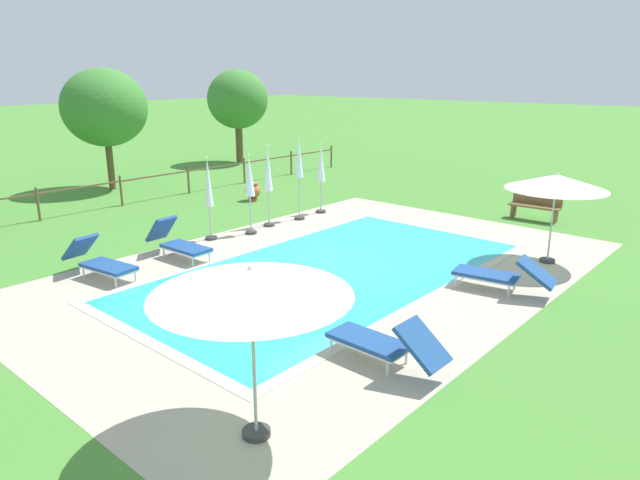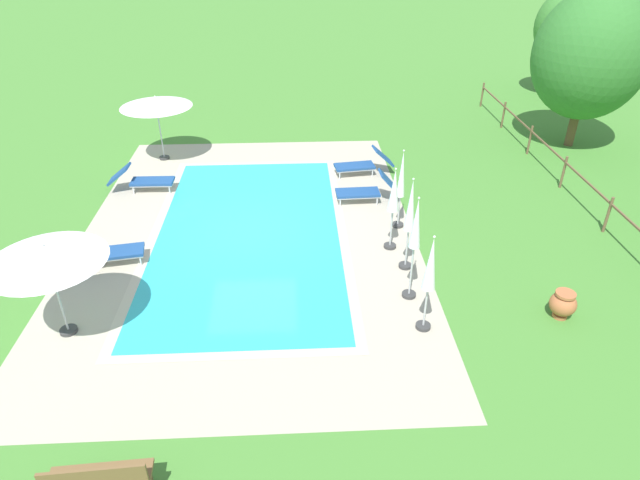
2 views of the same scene
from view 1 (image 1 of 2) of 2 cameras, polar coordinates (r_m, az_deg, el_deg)
The scene contains 20 objects.
ground_plane at distance 13.10m, azimuth 1.12°, elevation -3.10°, with size 160.00×160.00×0.00m, color #478433.
pool_deck_paving at distance 13.09m, azimuth 1.12°, elevation -3.08°, with size 13.46×8.98×0.01m, color #B2A893.
swimming_pool_water at distance 13.09m, azimuth 1.12°, elevation -3.07°, with size 9.36×4.88×0.01m, color #2DB7C6.
pool_coping_rim at distance 13.09m, azimuth 1.12°, elevation -3.06°, with size 9.84×5.36×0.01m.
sun_lounger_north_near_steps at distance 13.46m, azimuth -21.18°, elevation -1.98°, with size 0.85×2.00×0.91m.
sun_lounger_north_mid at distance 12.36m, azimuth 17.60°, elevation -3.30°, with size 0.94×2.10×0.80m.
sun_lounger_north_far at distance 14.32m, azimuth -13.98°, elevation -0.23°, with size 0.68×1.91×0.97m.
sun_lounger_north_end at distance 8.96m, azimuth 6.36°, elevation -10.16°, with size 0.62×1.99×0.86m.
patio_umbrella_open_foreground at distance 14.28m, azimuth 22.61°, elevation 5.34°, with size 2.31×2.31×2.17m.
patio_umbrella_open_by_bench at distance 6.62m, azimuth -6.93°, elevation -4.29°, with size 2.40×2.40×2.25m.
patio_umbrella_closed_row_west at distance 15.51m, azimuth -11.10°, elevation 5.00°, with size 0.32×0.32×2.27m.
patio_umbrella_closed_row_mid_west at distance 15.88m, azimuth -7.08°, elevation 5.87°, with size 0.32×0.32×2.25m.
patio_umbrella_closed_row_centre at distance 17.37m, azimuth -2.12°, elevation 7.51°, with size 0.32×0.32×2.53m.
patio_umbrella_closed_row_mid_east at distance 18.27m, azimuth 0.09°, elevation 7.29°, with size 0.32×0.32×2.27m.
patio_umbrella_closed_row_east at distance 16.66m, azimuth -5.23°, elevation 6.57°, with size 0.32×0.32×2.41m.
wooden_bench_lawn_side at distance 18.75m, azimuth 20.78°, elevation 3.29°, with size 0.53×1.52×0.87m.
terracotta_urn_near_fence at distance 20.43m, azimuth -6.77°, elevation 4.91°, with size 0.57×0.57×0.64m.
perimeter_fence at distance 20.55m, azimuth -19.35°, elevation 5.11°, with size 22.34×0.08×1.05m.
tree_far_west at distance 23.51m, azimuth -20.79°, elevation 12.29°, with size 3.17×3.17×4.59m.
tree_centre at distance 29.32m, azimuth -8.26°, elevation 13.74°, with size 2.99×2.99×4.57m.
Camera 1 is at (-9.46, -7.94, 4.35)m, focal length 31.94 mm.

